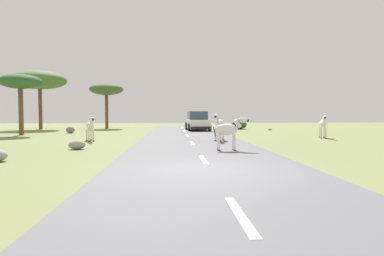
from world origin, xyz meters
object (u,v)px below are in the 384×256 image
at_px(zebra_1, 90,126).
at_px(zebra_3, 323,124).
at_px(tree_1, 106,90).
at_px(tree_0, 40,80).
at_px(tree_3, 20,83).
at_px(rock_0, 70,130).
at_px(rock_4, 270,129).
at_px(rock_1, 77,145).
at_px(zebra_0, 219,124).
at_px(car_0, 198,122).
at_px(zebra_2, 228,130).
at_px(bush_1, 239,125).

height_order(zebra_1, zebra_3, zebra_3).
bearing_deg(zebra_1, tree_1, -106.73).
relative_size(zebra_1, tree_0, 0.25).
distance_m(tree_3, rock_0, 5.10).
height_order(zebra_3, rock_0, zebra_3).
bearing_deg(zebra_1, rock_4, -166.60).
distance_m(zebra_1, rock_1, 4.47).
relative_size(zebra_0, zebra_3, 1.01).
height_order(zebra_0, car_0, car_0).
bearing_deg(zebra_3, tree_0, -11.16).
height_order(zebra_0, zebra_2, zebra_0).
bearing_deg(zebra_2, car_0, -178.50).
distance_m(bush_1, rock_4, 3.40).
height_order(tree_1, tree_3, tree_1).
relative_size(tree_1, rock_4, 12.43).
bearing_deg(car_0, rock_0, 12.32).
xyz_separation_m(zebra_1, bush_1, (11.56, 13.32, -0.41)).
height_order(car_0, rock_0, car_0).
height_order(tree_0, rock_4, tree_0).
xyz_separation_m(zebra_1, tree_1, (-2.28, 16.21, 3.26)).
distance_m(zebra_1, tree_3, 9.06).
height_order(rock_1, rock_4, rock_1).
xyz_separation_m(zebra_3, rock_0, (-18.13, 6.33, -0.67)).
bearing_deg(tree_0, rock_1, -64.33).
relative_size(zebra_0, bush_1, 1.04).
bearing_deg(rock_4, tree_3, -165.16).
distance_m(zebra_1, rock_4, 17.88).
relative_size(zebra_3, bush_1, 1.03).
height_order(car_0, bush_1, car_0).
relative_size(car_0, tree_0, 0.75).
bearing_deg(zebra_0, car_0, -66.52).
bearing_deg(car_0, zebra_0, 88.62).
bearing_deg(zebra_0, zebra_1, 15.08).
bearing_deg(rock_4, bush_1, 137.38).
bearing_deg(tree_1, car_0, -30.74).
distance_m(zebra_0, rock_4, 13.64).
height_order(zebra_2, car_0, car_0).
bearing_deg(rock_0, rock_4, 10.79).
bearing_deg(car_0, zebra_2, 87.11).
xyz_separation_m(bush_1, rock_4, (2.49, -2.29, -0.36)).
bearing_deg(zebra_3, car_0, -32.73).
distance_m(zebra_1, zebra_2, 9.09).
relative_size(tree_3, rock_4, 11.62).
distance_m(zebra_0, rock_0, 13.94).
height_order(tree_0, bush_1, tree_0).
bearing_deg(bush_1, zebra_1, -130.95).
bearing_deg(zebra_3, rock_4, -68.39).
height_order(zebra_1, rock_4, zebra_1).
xyz_separation_m(zebra_2, car_0, (-0.06, 16.21, -0.07)).
height_order(zebra_2, tree_1, tree_1).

